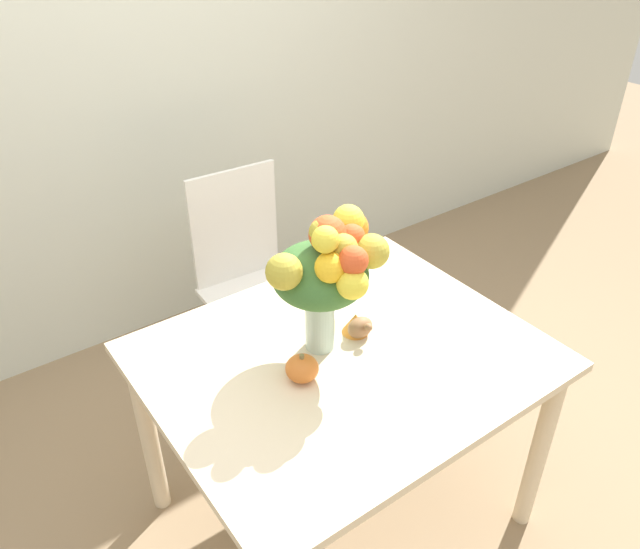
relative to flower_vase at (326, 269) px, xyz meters
The scene contains 7 objects.
ground_plane 1.04m from the flower_vase, 64.64° to the right, with size 12.00×12.00×0.00m, color #8E7556.
wall_back 1.48m from the flower_vase, 88.94° to the left, with size 8.00×0.06×2.70m.
dining_table 0.39m from the flower_vase, 64.64° to the right, with size 1.15×0.95×0.75m.
flower_vase is the anchor object (origin of this frame).
pumpkin 0.29m from the flower_vase, 151.85° to the right, with size 0.10×0.10×0.09m.
turkey_figurine 0.28m from the flower_vase, ahead, with size 0.09×0.12×0.07m.
dining_chair_near_window 0.99m from the flower_vase, 76.77° to the left, with size 0.44×0.44×0.96m.
Camera 1 is at (-0.91, -1.14, 1.98)m, focal length 35.00 mm.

